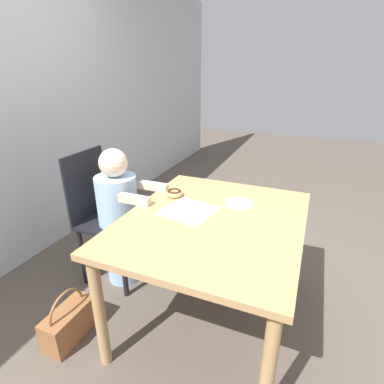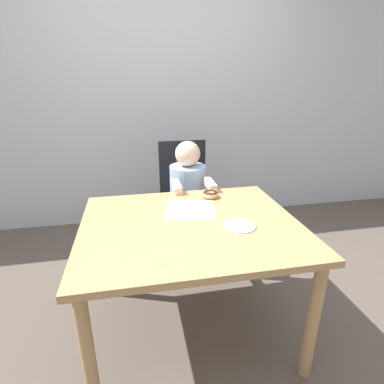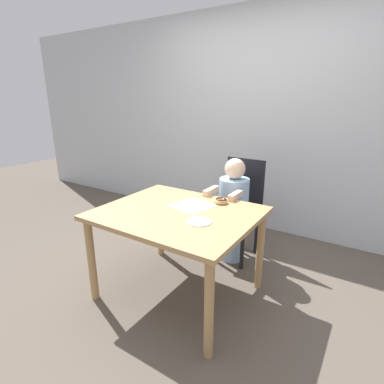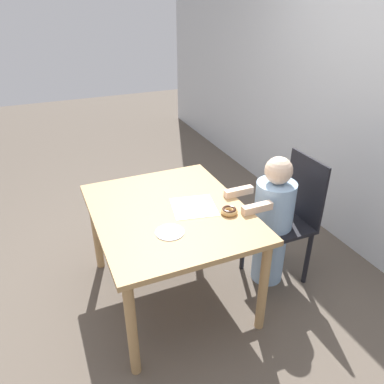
% 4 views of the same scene
% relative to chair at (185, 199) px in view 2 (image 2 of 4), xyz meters
% --- Properties ---
extents(ground_plane, '(12.00, 12.00, 0.00)m').
position_rel_chair_xyz_m(ground_plane, '(-0.12, -0.86, -0.50)').
color(ground_plane, brown).
extents(wall_back, '(8.00, 0.05, 2.50)m').
position_rel_chair_xyz_m(wall_back, '(-0.12, 0.78, 0.75)').
color(wall_back, silver).
rests_on(wall_back, ground_plane).
extents(dining_table, '(1.16, 0.96, 0.72)m').
position_rel_chair_xyz_m(dining_table, '(-0.12, -0.86, 0.13)').
color(dining_table, tan).
rests_on(dining_table, ground_plane).
extents(chair, '(0.39, 0.42, 0.97)m').
position_rel_chair_xyz_m(chair, '(0.00, 0.00, 0.00)').
color(chair, black).
rests_on(chair, ground_plane).
extents(child_figure, '(0.29, 0.47, 1.01)m').
position_rel_chair_xyz_m(child_figure, '(0.00, -0.13, 0.00)').
color(child_figure, '#99BCE0').
rests_on(child_figure, ground_plane).
extents(donut, '(0.11, 0.11, 0.04)m').
position_rel_chair_xyz_m(donut, '(0.07, -0.53, 0.24)').
color(donut, tan).
rests_on(donut, dining_table).
extents(napkin, '(0.33, 0.33, 0.00)m').
position_rel_chair_xyz_m(napkin, '(-0.09, -0.70, 0.22)').
color(napkin, white).
rests_on(napkin, dining_table).
extents(handbag, '(0.32, 0.14, 0.33)m').
position_rel_chair_xyz_m(handbag, '(-0.59, -0.15, -0.39)').
color(handbag, brown).
rests_on(handbag, ground_plane).
extents(plate, '(0.17, 0.17, 0.01)m').
position_rel_chair_xyz_m(plate, '(0.12, -0.95, 0.22)').
color(plate, silver).
rests_on(plate, dining_table).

